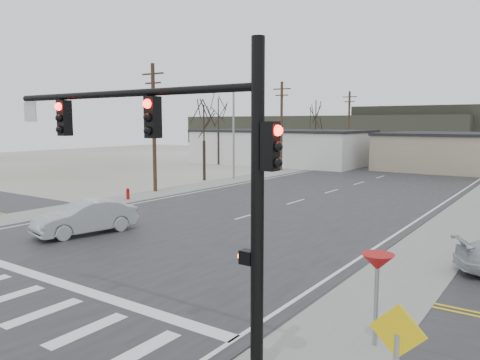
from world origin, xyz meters
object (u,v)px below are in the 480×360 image
object	(u,v)px
traffic_signal_mast	(188,158)
car_far_a	(461,166)
fire_hydrant	(128,194)
car_far_b	(407,154)
sedan_crossing	(85,217)

from	to	relation	value
traffic_signal_mast	car_far_a	xyz separation A→B (m)	(-2.08, 47.63, -3.92)
fire_hydrant	car_far_b	xyz separation A→B (m)	(5.82, 49.29, 0.34)
sedan_crossing	car_far_a	bearing A→B (deg)	89.33
car_far_a	car_far_b	xyz separation A→B (m)	(-10.19, 15.87, 0.04)
traffic_signal_mast	car_far_b	size ratio (longest dim) A/B	2.04
traffic_signal_mast	car_far_a	world-z (taller)	traffic_signal_mast
traffic_signal_mast	sedan_crossing	size ratio (longest dim) A/B	1.82
car_far_a	car_far_b	world-z (taller)	car_far_b
car_far_b	fire_hydrant	bearing A→B (deg)	-72.35
fire_hydrant	sedan_crossing	size ratio (longest dim) A/B	0.18
sedan_crossing	fire_hydrant	bearing A→B (deg)	139.53
sedan_crossing	car_far_a	size ratio (longest dim) A/B	1.01
sedan_crossing	car_far_b	xyz separation A→B (m)	(-0.28, 57.45, -0.06)
traffic_signal_mast	car_far_a	distance (m)	47.83
traffic_signal_mast	sedan_crossing	xyz separation A→B (m)	(-11.99, 6.05, -3.82)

